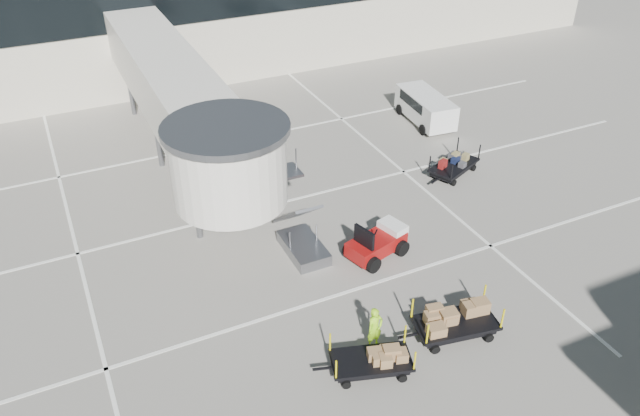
{
  "coord_description": "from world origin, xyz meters",
  "views": [
    {
      "loc": [
        -9.73,
        -14.12,
        15.96
      ],
      "look_at": [
        -0.61,
        5.05,
        2.0
      ],
      "focal_mm": 35.0,
      "sensor_mm": 36.0,
      "label": 1
    }
  ],
  "objects_px": {
    "baggage_tug": "(377,243)",
    "suitcase_cart": "(455,166)",
    "box_cart_far": "(369,361)",
    "ground_worker": "(375,328)",
    "box_cart_near": "(458,321)",
    "minivan": "(425,105)"
  },
  "relations": [
    {
      "from": "baggage_tug",
      "to": "suitcase_cart",
      "type": "distance_m",
      "value": 8.02
    },
    {
      "from": "box_cart_far",
      "to": "ground_worker",
      "type": "distance_m",
      "value": 1.27
    },
    {
      "from": "suitcase_cart",
      "to": "box_cart_near",
      "type": "bearing_deg",
      "value": -148.72
    },
    {
      "from": "box_cart_near",
      "to": "box_cart_far",
      "type": "relative_size",
      "value": 1.1
    },
    {
      "from": "baggage_tug",
      "to": "ground_worker",
      "type": "relative_size",
      "value": 1.69
    },
    {
      "from": "box_cart_far",
      "to": "ground_worker",
      "type": "xyz_separation_m",
      "value": [
        0.76,
        0.96,
        0.35
      ]
    },
    {
      "from": "suitcase_cart",
      "to": "box_cart_near",
      "type": "xyz_separation_m",
      "value": [
        -6.59,
        -9.36,
        0.1
      ]
    },
    {
      "from": "baggage_tug",
      "to": "box_cart_near",
      "type": "distance_m",
      "value": 5.22
    },
    {
      "from": "box_cart_near",
      "to": "minivan",
      "type": "xyz_separation_m",
      "value": [
        8.65,
        15.29,
        0.43
      ]
    },
    {
      "from": "suitcase_cart",
      "to": "box_cart_near",
      "type": "relative_size",
      "value": 0.94
    },
    {
      "from": "baggage_tug",
      "to": "minivan",
      "type": "bearing_deg",
      "value": 32.69
    },
    {
      "from": "baggage_tug",
      "to": "ground_worker",
      "type": "height_order",
      "value": "baggage_tug"
    },
    {
      "from": "ground_worker",
      "to": "suitcase_cart",
      "type": "bearing_deg",
      "value": 33.64
    },
    {
      "from": "baggage_tug",
      "to": "box_cart_far",
      "type": "distance_m",
      "value": 6.43
    },
    {
      "from": "box_cart_near",
      "to": "minivan",
      "type": "distance_m",
      "value": 17.57
    },
    {
      "from": "ground_worker",
      "to": "box_cart_far",
      "type": "bearing_deg",
      "value": -136.97
    },
    {
      "from": "suitcase_cart",
      "to": "box_cart_far",
      "type": "bearing_deg",
      "value": -160.65
    },
    {
      "from": "box_cart_near",
      "to": "suitcase_cart",
      "type": "bearing_deg",
      "value": 64.65
    },
    {
      "from": "box_cart_far",
      "to": "minivan",
      "type": "bearing_deg",
      "value": 68.49
    },
    {
      "from": "box_cart_far",
      "to": "ground_worker",
      "type": "relative_size",
      "value": 2.02
    },
    {
      "from": "baggage_tug",
      "to": "minivan",
      "type": "xyz_separation_m",
      "value": [
        8.92,
        10.08,
        0.4
      ]
    },
    {
      "from": "ground_worker",
      "to": "baggage_tug",
      "type": "bearing_deg",
      "value": 50.62
    }
  ]
}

